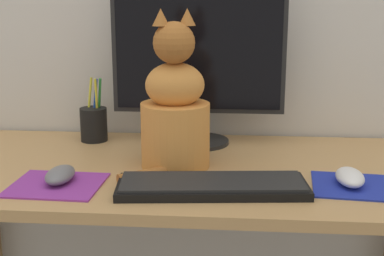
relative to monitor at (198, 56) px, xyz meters
The scene contains 9 objects.
desk 0.40m from the monitor, 101.27° to the right, with size 1.32×0.60×0.70m.
monitor is the anchor object (origin of this frame).
keyboard 0.43m from the monitor, 81.27° to the right, with size 0.41×0.17×0.02m.
mousepad_left 0.52m from the monitor, 128.00° to the right, with size 0.20×0.18×0.00m.
mousepad_right 0.54m from the monitor, 40.81° to the right, with size 0.20×0.18×0.00m.
computer_mouse_left 0.50m from the monitor, 128.85° to the right, with size 0.06×0.11×0.03m.
computer_mouse_right 0.52m from the monitor, 41.53° to the right, with size 0.06×0.11×0.03m.
cat 0.23m from the monitor, 101.82° to the right, with size 0.21×0.25×0.37m.
pen_cup 0.35m from the monitor, behind, with size 0.08×0.08×0.18m.
Camera 1 is at (0.14, -1.22, 1.11)m, focal length 50.00 mm.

